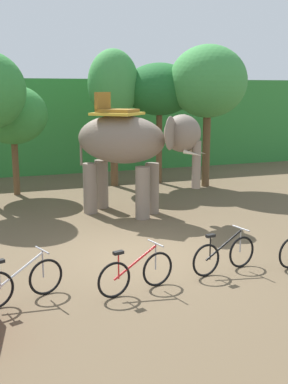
% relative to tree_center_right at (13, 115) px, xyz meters
% --- Properties ---
extents(ground_plane, '(80.00, 80.00, 0.00)m').
position_rel_tree_center_right_xyz_m(ground_plane, '(2.07, -7.92, -2.95)').
color(ground_plane, brown).
extents(foliage_hedge, '(36.00, 6.00, 4.34)m').
position_rel_tree_center_right_xyz_m(foliage_hedge, '(2.07, 6.84, -0.78)').
color(foliage_hedge, '#338438').
rests_on(foliage_hedge, ground).
extents(tree_center_right, '(2.52, 2.52, 4.04)m').
position_rel_tree_center_right_xyz_m(tree_center_right, '(0.00, 0.00, 0.00)').
color(tree_center_right, brown).
rests_on(tree_center_right, ground).
extents(tree_center_left, '(2.01, 2.01, 5.42)m').
position_rel_tree_center_right_xyz_m(tree_center_left, '(3.93, 0.42, 1.06)').
color(tree_center_left, brown).
rests_on(tree_center_left, ground).
extents(tree_far_left, '(2.95, 2.95, 4.92)m').
position_rel_tree_center_right_xyz_m(tree_far_left, '(5.86, 0.36, 0.90)').
color(tree_far_left, brown).
rests_on(tree_far_left, ground).
extents(tree_center, '(3.05, 3.05, 5.57)m').
position_rel_tree_center_right_xyz_m(tree_center, '(7.39, -0.93, 1.19)').
color(tree_center, brown).
rests_on(tree_center, ground).
extents(elephant, '(3.76, 3.59, 3.78)m').
position_rel_tree_center_right_xyz_m(elephant, '(3.12, -4.16, -0.75)').
color(elephant, gray).
rests_on(elephant, ground).
extents(bike_white, '(1.63, 0.71, 0.92)m').
position_rel_tree_center_right_xyz_m(bike_white, '(-0.80, -9.60, -2.57)').
color(bike_white, black).
rests_on(bike_white, ground).
extents(bike_red, '(1.67, 0.59, 0.92)m').
position_rel_tree_center_right_xyz_m(bike_red, '(1.34, -9.90, -2.57)').
color(bike_red, black).
rests_on(bike_red, ground).
extents(bike_black, '(1.68, 0.56, 0.92)m').
position_rel_tree_center_right_xyz_m(bike_black, '(3.45, -9.55, -2.57)').
color(bike_black, black).
rests_on(bike_black, ground).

